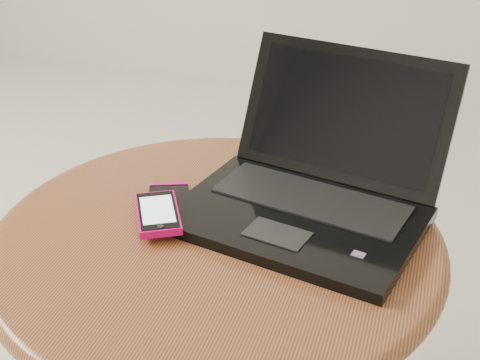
% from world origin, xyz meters
% --- Properties ---
extents(table, '(0.64, 0.64, 0.51)m').
position_xyz_m(table, '(-0.11, 0.11, 0.40)').
color(table, '#4E2815').
rests_on(table, ground).
extents(laptop, '(0.39, 0.39, 0.21)m').
position_xyz_m(laptop, '(0.01, 0.21, 0.54)').
color(laptop, black).
rests_on(laptop, table).
extents(phone_black, '(0.10, 0.13, 0.01)m').
position_xyz_m(phone_black, '(-0.20, 0.15, 0.51)').
color(phone_black, black).
rests_on(phone_black, table).
extents(phone_pink, '(0.10, 0.12, 0.01)m').
position_xyz_m(phone_pink, '(-0.19, 0.11, 0.52)').
color(phone_pink, '#E4066B').
rests_on(phone_pink, phone_black).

